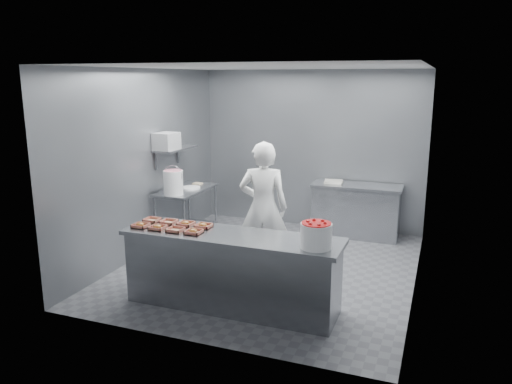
# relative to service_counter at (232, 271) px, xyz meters

# --- Properties ---
(floor) EXTENTS (4.50, 4.50, 0.00)m
(floor) POSITION_rel_service_counter_xyz_m (0.00, 1.35, -0.45)
(floor) COLOR #4C4C51
(floor) RESTS_ON ground
(ceiling) EXTENTS (4.50, 4.50, 0.00)m
(ceiling) POSITION_rel_service_counter_xyz_m (0.00, 1.35, 2.35)
(ceiling) COLOR white
(ceiling) RESTS_ON wall_back
(wall_back) EXTENTS (4.00, 0.04, 2.80)m
(wall_back) POSITION_rel_service_counter_xyz_m (0.00, 3.60, 0.95)
(wall_back) COLOR slate
(wall_back) RESTS_ON ground
(wall_left) EXTENTS (0.04, 4.50, 2.80)m
(wall_left) POSITION_rel_service_counter_xyz_m (-2.00, 1.35, 0.95)
(wall_left) COLOR slate
(wall_left) RESTS_ON ground
(wall_right) EXTENTS (0.04, 4.50, 2.80)m
(wall_right) POSITION_rel_service_counter_xyz_m (2.00, 1.35, 0.95)
(wall_right) COLOR slate
(wall_right) RESTS_ON ground
(service_counter) EXTENTS (2.60, 0.70, 0.90)m
(service_counter) POSITION_rel_service_counter_xyz_m (0.00, 0.00, 0.00)
(service_counter) COLOR slate
(service_counter) RESTS_ON ground
(prep_table) EXTENTS (0.60, 1.20, 0.90)m
(prep_table) POSITION_rel_service_counter_xyz_m (-1.65, 1.95, 0.14)
(prep_table) COLOR slate
(prep_table) RESTS_ON ground
(back_counter) EXTENTS (1.50, 0.60, 0.90)m
(back_counter) POSITION_rel_service_counter_xyz_m (0.90, 3.25, -0.00)
(back_counter) COLOR slate
(back_counter) RESTS_ON ground
(wall_shelf) EXTENTS (0.35, 0.90, 0.03)m
(wall_shelf) POSITION_rel_service_counter_xyz_m (-1.82, 1.95, 1.10)
(wall_shelf) COLOR slate
(wall_shelf) RESTS_ON wall_left
(tray_0) EXTENTS (0.19, 0.18, 0.06)m
(tray_0) POSITION_rel_service_counter_xyz_m (-1.14, -0.13, 0.47)
(tray_0) COLOR tan
(tray_0) RESTS_ON service_counter
(tray_1) EXTENTS (0.19, 0.18, 0.06)m
(tray_1) POSITION_rel_service_counter_xyz_m (-0.90, -0.13, 0.47)
(tray_1) COLOR tan
(tray_1) RESTS_ON service_counter
(tray_2) EXTENTS (0.19, 0.18, 0.04)m
(tray_2) POSITION_rel_service_counter_xyz_m (-0.66, -0.13, 0.47)
(tray_2) COLOR tan
(tray_2) RESTS_ON service_counter
(tray_3) EXTENTS (0.19, 0.18, 0.06)m
(tray_3) POSITION_rel_service_counter_xyz_m (-0.42, -0.13, 0.47)
(tray_3) COLOR tan
(tray_3) RESTS_ON service_counter
(tray_4) EXTENTS (0.19, 0.18, 0.04)m
(tray_4) POSITION_rel_service_counter_xyz_m (-1.14, 0.13, 0.47)
(tray_4) COLOR tan
(tray_4) RESTS_ON service_counter
(tray_5) EXTENTS (0.19, 0.18, 0.04)m
(tray_5) POSITION_rel_service_counter_xyz_m (-0.90, 0.13, 0.47)
(tray_5) COLOR tan
(tray_5) RESTS_ON service_counter
(tray_6) EXTENTS (0.19, 0.18, 0.06)m
(tray_6) POSITION_rel_service_counter_xyz_m (-0.66, 0.13, 0.47)
(tray_6) COLOR tan
(tray_6) RESTS_ON service_counter
(tray_7) EXTENTS (0.19, 0.18, 0.06)m
(tray_7) POSITION_rel_service_counter_xyz_m (-0.42, 0.13, 0.47)
(tray_7) COLOR tan
(tray_7) RESTS_ON service_counter
(worker) EXTENTS (0.75, 0.58, 1.83)m
(worker) POSITION_rel_service_counter_xyz_m (-0.04, 1.20, 0.46)
(worker) COLOR white
(worker) RESTS_ON ground
(strawberry_tub) EXTENTS (0.33, 0.33, 0.28)m
(strawberry_tub) POSITION_rel_service_counter_xyz_m (1.03, -0.11, 0.60)
(strawberry_tub) COLOR white
(strawberry_tub) RESTS_ON service_counter
(glaze_bucket) EXTENTS (0.32, 0.30, 0.46)m
(glaze_bucket) POSITION_rel_service_counter_xyz_m (-1.63, 1.51, 0.65)
(glaze_bucket) COLOR white
(glaze_bucket) RESTS_ON prep_table
(bucket_lid) EXTENTS (0.41, 0.41, 0.02)m
(bucket_lid) POSITION_rel_service_counter_xyz_m (-1.59, 1.99, 0.46)
(bucket_lid) COLOR white
(bucket_lid) RESTS_ON prep_table
(rag) EXTENTS (0.15, 0.13, 0.02)m
(rag) POSITION_rel_service_counter_xyz_m (-1.64, 2.33, 0.46)
(rag) COLOR #CCB28C
(rag) RESTS_ON prep_table
(appliance) EXTENTS (0.34, 0.38, 0.27)m
(appliance) POSITION_rel_service_counter_xyz_m (-1.82, 1.68, 1.25)
(appliance) COLOR gray
(appliance) RESTS_ON wall_shelf
(paper_stack) EXTENTS (0.31, 0.24, 0.05)m
(paper_stack) POSITION_rel_service_counter_xyz_m (0.50, 3.25, 0.47)
(paper_stack) COLOR silver
(paper_stack) RESTS_ON back_counter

